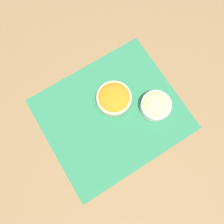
{
  "coord_description": "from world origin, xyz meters",
  "views": [
    {
      "loc": [
        -0.1,
        -0.17,
        0.85
      ],
      "look_at": [
        0.0,
        0.0,
        0.03
      ],
      "focal_mm": 35.0,
      "sensor_mm": 36.0,
      "label": 1
    }
  ],
  "objects": [
    {
      "name": "ground_plane",
      "position": [
        0.0,
        0.0,
        0.0
      ],
      "size": [
        3.0,
        3.0,
        0.0
      ],
      "primitive_type": "plane",
      "color": "olive"
    },
    {
      "name": "placemat",
      "position": [
        0.0,
        0.0,
        0.0
      ],
      "size": [
        0.54,
        0.47,
        0.0
      ],
      "color": "#2D7A51",
      "rests_on": "ground_plane"
    },
    {
      "name": "cucumber_bowl",
      "position": [
        0.16,
        -0.07,
        0.04
      ],
      "size": [
        0.12,
        0.12,
        0.07
      ],
      "color": "silver",
      "rests_on": "placemat"
    },
    {
      "name": "carrot_bowl",
      "position": [
        0.04,
        0.04,
        0.04
      ],
      "size": [
        0.14,
        0.14,
        0.06
      ],
      "color": "beige",
      "rests_on": "placemat"
    }
  ]
}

